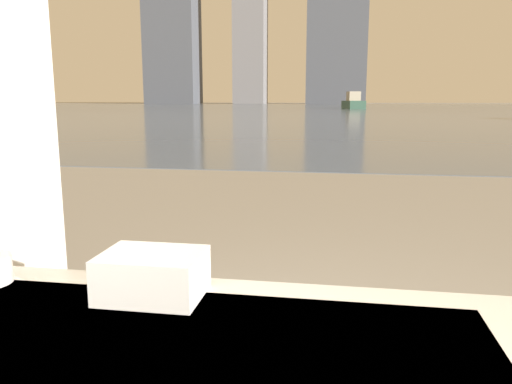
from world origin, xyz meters
TOP-DOWN VIEW (x-y plane):
  - towel_stack at (-0.13, 0.85)m, footprint 0.27×0.20m
  - harbor_water at (0.00, 62.00)m, footprint 180.00×110.00m
  - harbor_boat_3 at (1.66, 57.47)m, footprint 2.64×5.31m
  - skyline_tower_0 at (-39.90, 118.00)m, footprint 12.17×8.46m

SIDE VIEW (x-z plane):
  - harbor_water at x=0.00m, z-range 0.00..0.01m
  - towel_stack at x=-0.13m, z-range 0.55..0.67m
  - harbor_boat_3 at x=1.66m, z-range -0.27..1.63m
  - skyline_tower_0 at x=-39.90m, z-range 0.00..24.96m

